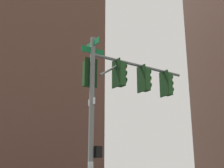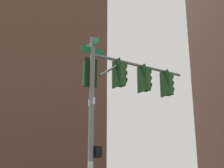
% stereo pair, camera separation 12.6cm
% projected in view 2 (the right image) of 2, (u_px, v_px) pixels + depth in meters
% --- Properties ---
extents(signal_pole_assembly, '(2.50, 4.64, 7.24)m').
position_uv_depth(signal_pole_assembly, '(121.00, 91.00, 12.69)').
color(signal_pole_assembly, slate).
rests_on(signal_pole_assembly, ground_plane).
extents(building_brick_nearside, '(19.84, 18.37, 45.40)m').
position_uv_depth(building_brick_nearside, '(43.00, 44.00, 50.74)').
color(building_brick_nearside, brown).
rests_on(building_brick_nearside, ground_plane).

